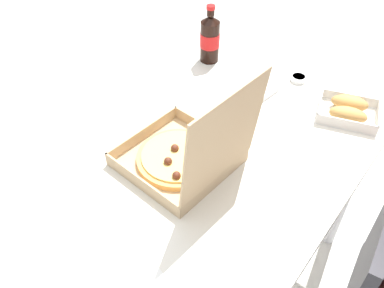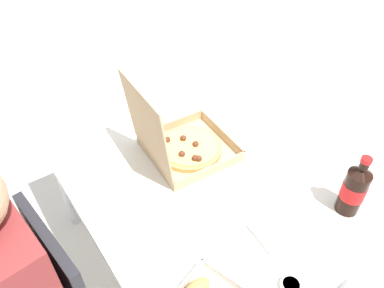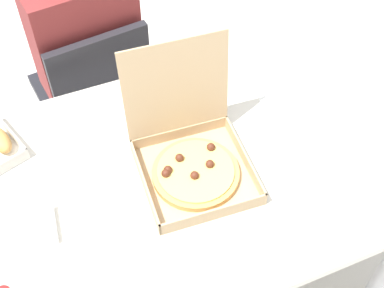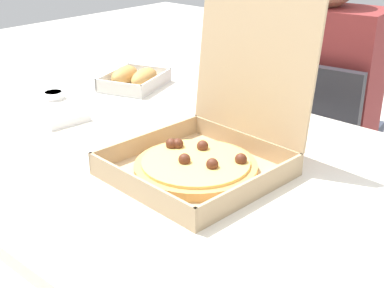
{
  "view_description": "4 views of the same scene",
  "coord_description": "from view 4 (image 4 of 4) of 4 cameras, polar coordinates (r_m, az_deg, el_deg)",
  "views": [
    {
      "loc": [
        0.67,
        0.52,
        1.62
      ],
      "look_at": [
        -0.01,
        -0.01,
        0.81
      ],
      "focal_mm": 38.84,
      "sensor_mm": 36.0,
      "label": 1
    },
    {
      "loc": [
        -0.83,
        0.54,
        1.7
      ],
      "look_at": [
        -0.0,
        -0.03,
        0.8
      ],
      "focal_mm": 35.09,
      "sensor_mm": 36.0,
      "label": 2
    },
    {
      "loc": [
        -0.31,
        -0.8,
        1.9
      ],
      "look_at": [
        0.04,
        0.03,
        0.8
      ],
      "focal_mm": 48.31,
      "sensor_mm": 36.0,
      "label": 3
    },
    {
      "loc": [
        0.62,
        -0.72,
        1.21
      ],
      "look_at": [
        -0.01,
        -0.01,
        0.79
      ],
      "focal_mm": 48.85,
      "sensor_mm": 36.0,
      "label": 4
    }
  ],
  "objects": [
    {
      "name": "chair",
      "position": [
        1.72,
        12.51,
        -1.96
      ],
      "size": [
        0.44,
        0.44,
        0.83
      ],
      "color": "#232328",
      "rests_on": "ground_plane"
    },
    {
      "name": "diner_person",
      "position": [
        1.69,
        13.9,
        5.09
      ],
      "size": [
        0.38,
        0.44,
        1.15
      ],
      "color": "#333847",
      "rests_on": "ground_plane"
    },
    {
      "name": "pizza_box_open",
      "position": [
        1.02,
        1.66,
        -0.31
      ],
      "size": [
        0.32,
        0.35,
        0.34
      ],
      "color": "tan",
      "rests_on": "dining_table"
    },
    {
      "name": "napkin_pile",
      "position": [
        1.33,
        -14.19,
        2.96
      ],
      "size": [
        0.12,
        0.12,
        0.02
      ],
      "primitive_type": "cube",
      "rotation": [
        0.0,
        0.0,
        -0.11
      ],
      "color": "white",
      "rests_on": "dining_table"
    },
    {
      "name": "dining_table",
      "position": [
        1.1,
        0.89,
        -6.25
      ],
      "size": [
        1.28,
        0.83,
        0.74
      ],
      "color": "silver",
      "rests_on": "ground_plane"
    },
    {
      "name": "dipping_sauce_cup",
      "position": [
        1.49,
        -14.88,
        5.21
      ],
      "size": [
        0.06,
        0.06,
        0.02
      ],
      "color": "white",
      "rests_on": "dining_table"
    },
    {
      "name": "bread_side_box",
      "position": [
        1.55,
        -6.31,
        7.15
      ],
      "size": [
        0.2,
        0.23,
        0.06
      ],
      "color": "white",
      "rests_on": "dining_table"
    }
  ]
}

